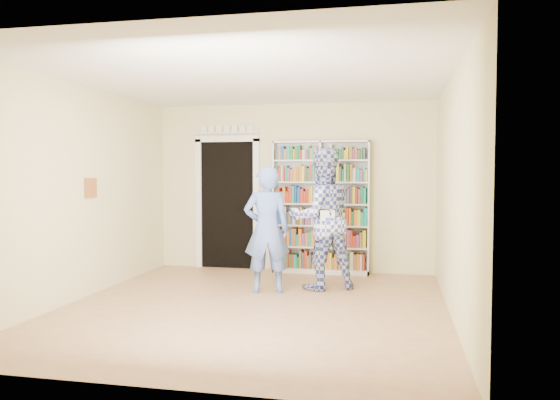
% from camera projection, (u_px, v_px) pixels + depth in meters
% --- Properties ---
extents(floor, '(5.00, 5.00, 0.00)m').
position_uv_depth(floor, '(254.00, 307.00, 6.47)').
color(floor, '#9A6B4A').
rests_on(floor, ground).
extents(ceiling, '(5.00, 5.00, 0.00)m').
position_uv_depth(ceiling, '(253.00, 78.00, 6.33)').
color(ceiling, white).
rests_on(ceiling, wall_back).
extents(wall_back, '(4.50, 0.00, 4.50)m').
position_uv_depth(wall_back, '(293.00, 188.00, 8.84)').
color(wall_back, beige).
rests_on(wall_back, floor).
extents(wall_left, '(0.00, 5.00, 5.00)m').
position_uv_depth(wall_left, '(81.00, 192.00, 6.87)').
color(wall_left, beige).
rests_on(wall_left, floor).
extents(wall_right, '(0.00, 5.00, 5.00)m').
position_uv_depth(wall_right, '(453.00, 195.00, 5.94)').
color(wall_right, beige).
rests_on(wall_right, floor).
extents(bookshelf, '(1.52, 0.28, 2.09)m').
position_uv_depth(bookshelf, '(321.00, 207.00, 8.61)').
color(bookshelf, white).
rests_on(bookshelf, floor).
extents(doorway, '(1.10, 0.08, 2.43)m').
position_uv_depth(doorway, '(227.00, 197.00, 9.06)').
color(doorway, black).
rests_on(doorway, floor).
extents(wall_art, '(0.03, 0.25, 0.25)m').
position_uv_depth(wall_art, '(91.00, 188.00, 7.06)').
color(wall_art, brown).
rests_on(wall_art, wall_left).
extents(man_blue, '(0.70, 0.56, 1.68)m').
position_uv_depth(man_blue, '(267.00, 230.00, 7.23)').
color(man_blue, '#5876C5').
rests_on(man_blue, floor).
extents(man_plaid, '(1.17, 1.08, 1.93)m').
position_uv_depth(man_plaid, '(322.00, 219.00, 7.45)').
color(man_plaid, navy).
rests_on(man_plaid, floor).
extents(paper_sheet, '(0.18, 0.10, 0.28)m').
position_uv_depth(paper_sheet, '(328.00, 221.00, 7.18)').
color(paper_sheet, white).
rests_on(paper_sheet, man_plaid).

